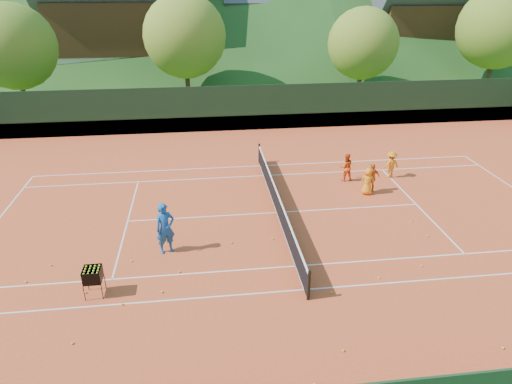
{
  "coord_description": "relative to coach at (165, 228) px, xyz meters",
  "views": [
    {
      "loc": [
        -3.1,
        -17.4,
        9.38
      ],
      "look_at": [
        -0.93,
        0.0,
        1.07
      ],
      "focal_mm": 32.0,
      "sensor_mm": 36.0,
      "label": 1
    }
  ],
  "objects": [
    {
      "name": "tennis_ball_10",
      "position": [
        2.44,
        0.26,
        -0.96
      ],
      "size": [
        0.07,
        0.07,
        0.07
      ],
      "primitive_type": "sphere",
      "color": "#C7DD24",
      "rests_on": "clay_court"
    },
    {
      "name": "student_b",
      "position": [
        9.43,
        4.15,
        -0.28
      ],
      "size": [
        0.9,
        0.56,
        1.43
      ],
      "primitive_type": "imported",
      "rotation": [
        0.0,
        0.0,
        3.42
      ],
      "color": "orange",
      "rests_on": "clay_court"
    },
    {
      "name": "court_lines",
      "position": [
        4.61,
        2.56,
        -0.99
      ],
      "size": [
        23.83,
        11.03,
        0.0
      ],
      "color": "white",
      "rests_on": "clay_court"
    },
    {
      "name": "tennis_ball_14",
      "position": [
        9.03,
        -2.15,
        -0.96
      ],
      "size": [
        0.07,
        0.07,
        0.07
      ],
      "primitive_type": "sphere",
      "color": "#C7DD24",
      "rests_on": "clay_court"
    },
    {
      "name": "tennis_ball_8",
      "position": [
        5.07,
        -5.75,
        -0.96
      ],
      "size": [
        0.07,
        0.07,
        0.07
      ],
      "primitive_type": "sphere",
      "color": "#C7DD24",
      "rests_on": "clay_court"
    },
    {
      "name": "tennis_ball_1",
      "position": [
        7.27,
        -2.64,
        -0.96
      ],
      "size": [
        0.07,
        0.07,
        0.07
      ],
      "primitive_type": "sphere",
      "color": "#C7DD24",
      "rests_on": "clay_court"
    },
    {
      "name": "tennis_ball_20",
      "position": [
        -1.25,
        -0.57,
        -0.96
      ],
      "size": [
        0.07,
        0.07,
        0.07
      ],
      "primitive_type": "sphere",
      "color": "#C7DD24",
      "rests_on": "clay_court"
    },
    {
      "name": "tree_b",
      "position": [
        0.61,
        22.56,
        4.18
      ],
      "size": [
        6.4,
        6.4,
        8.4
      ],
      "color": "#402919",
      "rests_on": "ground"
    },
    {
      "name": "chalet_right",
      "position": [
        24.61,
        32.56,
        4.24
      ],
      "size": [
        11.5,
        8.82,
        11.91
      ],
      "color": "beige",
      "rests_on": "ground"
    },
    {
      "name": "tennis_ball_9",
      "position": [
        -4.65,
        -1.39,
        -0.96
      ],
      "size": [
        0.07,
        0.07,
        0.07
      ],
      "primitive_type": "sphere",
      "color": "#C7DD24",
      "rests_on": "clay_court"
    },
    {
      "name": "student_d",
      "position": [
        11.0,
        5.69,
        -0.3
      ],
      "size": [
        0.99,
        0.7,
        1.39
      ],
      "primitive_type": "imported",
      "rotation": [
        0.0,
        0.0,
        3.36
      ],
      "color": "orange",
      "rests_on": "clay_court"
    },
    {
      "name": "tennis_ball_19",
      "position": [
        9.5,
        -6.2,
        -0.96
      ],
      "size": [
        0.07,
        0.07,
        0.07
      ],
      "primitive_type": "sphere",
      "color": "#C7DD24",
      "rests_on": "clay_court"
    },
    {
      "name": "tree_d",
      "position": [
        26.61,
        22.56,
        4.51
      ],
      "size": [
        6.8,
        6.8,
        8.93
      ],
      "color": "#3E2618",
      "rests_on": "ground"
    },
    {
      "name": "tennis_ball_16",
      "position": [
        4.07,
        0.35,
        -0.96
      ],
      "size": [
        0.07,
        0.07,
        0.07
      ],
      "primitive_type": "sphere",
      "color": "#C7DD24",
      "rests_on": "clay_court"
    },
    {
      "name": "chalet_mid",
      "position": [
        10.61,
        36.56,
        3.98
      ],
      "size": [
        12.65,
        8.82,
        11.45
      ],
      "color": "beige",
      "rests_on": "ground"
    },
    {
      "name": "ball_hopper",
      "position": [
        -2.17,
        -2.32,
        -0.25
      ],
      "size": [
        0.57,
        0.57,
        1.0
      ],
      "color": "black",
      "rests_on": "clay_court"
    },
    {
      "name": "tennis_ball_12",
      "position": [
        -2.52,
        -2.23,
        -0.96
      ],
      "size": [
        0.07,
        0.07,
        0.07
      ],
      "primitive_type": "sphere",
      "color": "#C7DD24",
      "rests_on": "clay_court"
    },
    {
      "name": "tennis_ball_11",
      "position": [
        -1.25,
        -2.97,
        -0.96
      ],
      "size": [
        0.07,
        0.07,
        0.07
      ],
      "primitive_type": "sphere",
      "color": "#C7DD24",
      "rests_on": "clay_court"
    },
    {
      "name": "perimeter_fence",
      "position": [
        4.61,
        2.56,
        0.26
      ],
      "size": [
        40.4,
        24.24,
        3.0
      ],
      "color": "black",
      "rests_on": "clay_court"
    },
    {
      "name": "chalet_left",
      "position": [
        -5.39,
        32.56,
        4.63
      ],
      "size": [
        13.8,
        9.93,
        12.92
      ],
      "color": "beige",
      "rests_on": "ground"
    },
    {
      "name": "tennis_ball_3",
      "position": [
        -0.05,
        -2.51,
        -0.96
      ],
      "size": [
        0.07,
        0.07,
        0.07
      ],
      "primitive_type": "sphere",
      "color": "#C7DD24",
      "rests_on": "clay_court"
    },
    {
      "name": "tennis_ball_0",
      "position": [
        0.49,
        -1.45,
        -0.96
      ],
      "size": [
        0.07,
        0.07,
        0.07
      ],
      "primitive_type": "sphere",
      "color": "#C7DD24",
      "rests_on": "clay_court"
    },
    {
      "name": "tennis_ball_13",
      "position": [
        4.0,
        -6.77,
        -0.96
      ],
      "size": [
        0.07,
        0.07,
        0.07
      ],
      "primitive_type": "sphere",
      "color": "#C7DD24",
      "rests_on": "clay_court"
    },
    {
      "name": "tree_a",
      "position": [
        -11.39,
        20.56,
        3.86
      ],
      "size": [
        6.0,
        6.0,
        7.88
      ],
      "color": "#432D1A",
      "rests_on": "ground"
    },
    {
      "name": "clay_court",
      "position": [
        4.61,
        2.56,
        -1.0
      ],
      "size": [
        40.0,
        24.0,
        0.02
      ],
      "primitive_type": "cube",
      "color": "#C54320",
      "rests_on": "ground"
    },
    {
      "name": "tennis_net",
      "position": [
        4.61,
        2.56,
        -0.49
      ],
      "size": [
        0.1,
        12.07,
        1.1
      ],
      "color": "black",
      "rests_on": "clay_court"
    },
    {
      "name": "tennis_ball_7",
      "position": [
        10.08,
        1.02,
        -0.96
      ],
      "size": [
        0.07,
        0.07,
        0.07
      ],
      "primitive_type": "sphere",
      "color": "#C7DD24",
      "rests_on": "clay_court"
    },
    {
      "name": "student_c",
      "position": [
        9.13,
        3.89,
        -0.34
      ],
      "size": [
        0.72,
        0.55,
        1.31
      ],
      "primitive_type": "imported",
      "rotation": [
        0.0,
        0.0,
        2.92
      ],
      "color": "orange",
      "rests_on": "clay_court"
    },
    {
      "name": "student_a",
      "position": [
        8.6,
        5.59,
        -0.27
      ],
      "size": [
        0.72,
        0.57,
        1.45
      ],
      "primitive_type": "imported",
      "rotation": [
        0.0,
        0.0,
        3.1
      ],
      "color": "#F35415",
      "rests_on": "clay_court"
    },
    {
      "name": "tree_c",
      "position": [
        14.61,
        21.56,
        3.53
      ],
      "size": [
        5.6,
        5.6,
        7.35
      ],
      "color": "#3E2919",
      "rests_on": "ground"
    },
    {
      "name": "tennis_ball_15",
      "position": [
        -0.41,
        1.09,
        -0.96
      ],
      "size": [
        0.07,
        0.07,
        0.07
      ],
      "primitive_type": "sphere",
      "color": "#C7DD24",
      "rests_on": "clay_court"
    },
    {
      "name": "tennis_ball_17",
      "position": [
        10.21,
        -0.19,
        -0.96
      ],
      "size": [
        0.07,
        0.07,
        0.07
      ],
      "primitive_type": "sphere",
      "color": "#C7DD24",
      "rests_on": "clay_court"
    },
    {
      "name": "ground",
      "position": [
        4.61,
        2.56,
        -1.01
      ],
      "size": [
        400.0,
        400.0,
        0.0
      ],
      "primitive_type": "plane",
      "color": "#30571B",
      "rests_on": "ground"
    },
    {
      "name": "tennis_ball_4",
      "position": [
        -2.41,
        -4.53,
        -0.96
      ],
      "size": [
        0.07,
        0.07,
        0.07
      ],
      "primitive_type": "sphere",
      "color": "#C7DD24",
      "rests_on": "clay_court"
    },
    {
      "name": "tennis_ball_5",
      "position": [
        -4.08,
        -0.46,
        -0.96
      ],
      "size": [
        0.07,
        0.07,
        0.07
      ],
      "primitive_type": "sphere",
      "color": "#C7DD24",
      "rests_on": "clay_court"
    },
    {
      "name": "tennis_ball_18",
      "position": [
        5.45,
        -3.21,
        -0.96
      ],
      "size": [
        0.07,
        0.07,
        0.07
      ],
      "primitive_type": "sphere",
      "color": "#C7DD24",
      "rests_on": "clay_court"
    },
    {
      "name": "coach",
      "position": [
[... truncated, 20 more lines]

